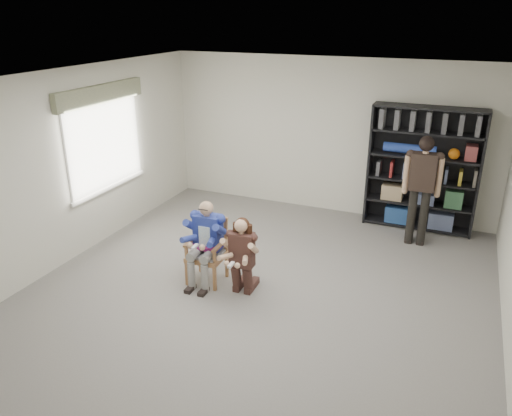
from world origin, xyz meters
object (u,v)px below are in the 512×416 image
at_px(armchair, 206,251).
at_px(kneeling_woman, 241,257).
at_px(bookshelf, 423,170).
at_px(seated_man, 206,242).
at_px(standing_man, 420,192).

xyz_separation_m(armchair, kneeling_woman, (0.58, -0.12, 0.09)).
height_order(armchair, kneeling_woman, kneeling_woman).
bearing_deg(armchair, bookshelf, 49.15).
xyz_separation_m(seated_man, standing_man, (2.53, 2.37, 0.29)).
bearing_deg(armchair, seated_man, 88.20).
bearing_deg(armchair, kneeling_woman, -13.49).
xyz_separation_m(kneeling_woman, bookshelf, (1.90, 3.18, 0.51)).
height_order(kneeling_woman, bookshelf, bookshelf).
xyz_separation_m(armchair, standing_man, (2.53, 2.37, 0.43)).
bearing_deg(bookshelf, seated_man, -129.05).
xyz_separation_m(seated_man, bookshelf, (2.48, 3.06, 0.46)).
bearing_deg(armchair, standing_man, 41.25).
distance_m(armchair, standing_man, 3.49).
bearing_deg(bookshelf, armchair, -129.05).
bearing_deg(standing_man, seated_man, -138.88).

